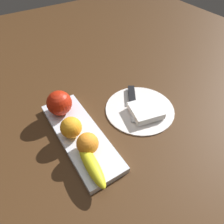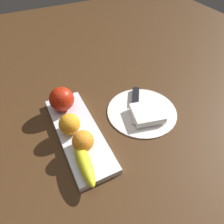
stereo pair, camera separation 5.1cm
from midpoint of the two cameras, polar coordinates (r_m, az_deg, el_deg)
name	(u,v)px [view 2 (the right image)]	position (r m, az deg, el deg)	size (l,w,h in m)	color
ground_plane	(84,137)	(0.65, -5.48, -7.11)	(2.40, 2.40, 0.00)	#422814
fruit_tray	(79,133)	(0.65, -7.02, -5.81)	(0.36, 0.12, 0.02)	silver
apple	(62,99)	(0.69, -11.73, 3.42)	(0.08, 0.08, 0.08)	#AF1F0C
banana	(84,161)	(0.56, -5.12, -13.60)	(0.15, 0.04, 0.04)	yellow
orange_near_apple	(70,124)	(0.62, -9.41, -3.37)	(0.06, 0.06, 0.06)	orange
orange_near_banana	(83,141)	(0.58, -5.53, -8.13)	(0.06, 0.06, 0.06)	orange
dinner_plate	(142,111)	(0.73, 10.23, 0.22)	(0.24, 0.24, 0.01)	white
folded_napkin	(147,113)	(0.71, 11.74, -0.43)	(0.10, 0.10, 0.02)	white
knife	(135,99)	(0.76, 8.41, 3.55)	(0.16, 0.12, 0.01)	silver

